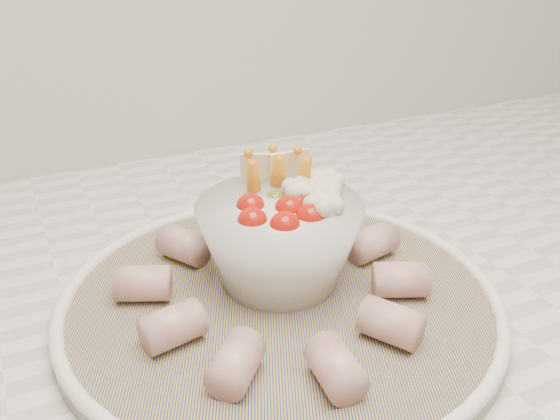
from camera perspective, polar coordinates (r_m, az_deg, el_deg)
name	(u,v)px	position (r m, az deg, el deg)	size (l,w,h in m)	color
serving_platter	(280,300)	(0.55, 0.01, -8.27)	(0.51, 0.51, 0.02)	navy
veggie_bowl	(282,238)	(0.55, 0.18, -2.58)	(0.15, 0.15, 0.11)	silver
cured_meat_rolls	(279,281)	(0.54, -0.07, -6.53)	(0.27, 0.27, 0.03)	#B05150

